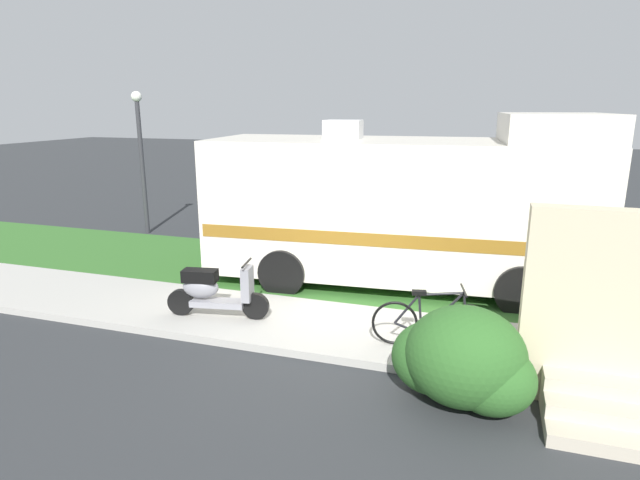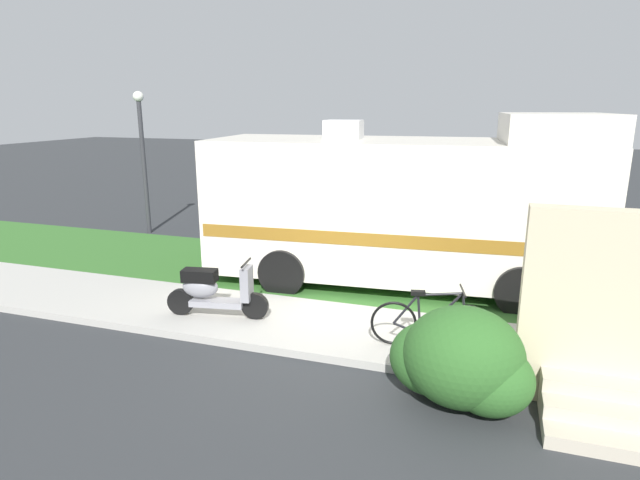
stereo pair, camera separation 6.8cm
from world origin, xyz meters
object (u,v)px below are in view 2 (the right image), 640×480
Objects in this scene: motorhome_rv at (403,206)px; bicycle at (430,322)px; street_lamp_post at (143,148)px; pickup_truck_near at (325,191)px; scooter at (213,290)px.

motorhome_rv is 4.46× the size of bicycle.
motorhome_rv is 7.84m from street_lamp_post.
pickup_truck_near reaches higher than bicycle.
pickup_truck_near is at bearing 94.25° from scooter.
motorhome_rv reaches higher than pickup_truck_near.
bicycle is 8.89m from pickup_truck_near.
scooter reaches higher than bicycle.
scooter is (-2.60, -2.92, -1.03)m from motorhome_rv.
street_lamp_post is at bearing 149.00° from bicycle.
motorhome_rv is at bearing -57.19° from pickup_truck_near.
bicycle is 0.30× the size of pickup_truck_near.
motorhome_rv is 4.04m from scooter.
pickup_truck_near is (-4.10, 7.88, 0.47)m from bicycle.
pickup_truck_near is (-3.19, 4.94, -0.64)m from motorhome_rv.
scooter is at bearing -85.75° from pickup_truck_near.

